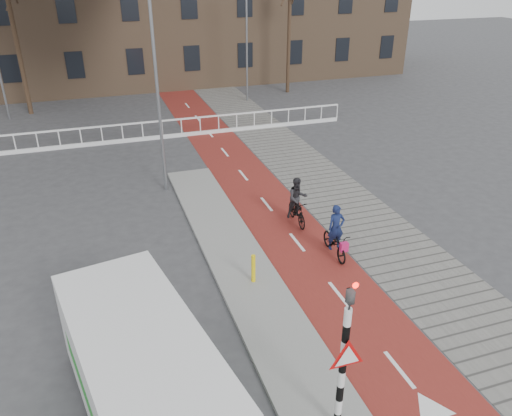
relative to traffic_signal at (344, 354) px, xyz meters
name	(u,v)px	position (x,y,z in m)	size (l,w,h in m)	color
ground	(320,355)	(0.60, 2.02, -1.99)	(120.00, 120.00, 0.00)	#38383A
bike_lane	(250,184)	(2.10, 12.02, -1.98)	(2.50, 60.00, 0.01)	maroon
sidewalk	(312,176)	(4.90, 12.02, -1.98)	(3.00, 60.00, 0.01)	slate
curb_island	(242,269)	(-0.10, 6.02, -1.93)	(1.80, 16.00, 0.12)	gray
traffic_signal	(344,354)	(0.00, 0.00, 0.00)	(0.80, 0.80, 3.68)	black
bollard	(253,268)	(-0.01, 5.23, -1.44)	(0.12, 0.12, 0.86)	yellow
cyclist_near	(335,239)	(2.91, 5.94, -1.41)	(0.62, 1.63, 1.71)	black
cyclist_far	(297,205)	(2.59, 8.26, -1.27)	(0.74, 1.58, 1.71)	black
van	(144,378)	(-3.48, 1.37, -0.78)	(3.12, 5.67, 2.31)	silver
railing	(82,141)	(-4.40, 19.02, -1.68)	(28.00, 0.10, 0.99)	silver
tree_mid	(17,43)	(-7.19, 26.24, 2.11)	(0.27, 0.27, 8.20)	#302115
tree_right	(289,34)	(9.48, 26.34, 1.91)	(0.24, 0.24, 7.80)	#302115
streetlight_near	(157,86)	(-1.30, 12.57, 2.18)	(0.12, 0.12, 8.35)	slate
streetlight_right	(247,38)	(6.11, 25.05, 1.95)	(0.12, 0.12, 7.89)	slate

